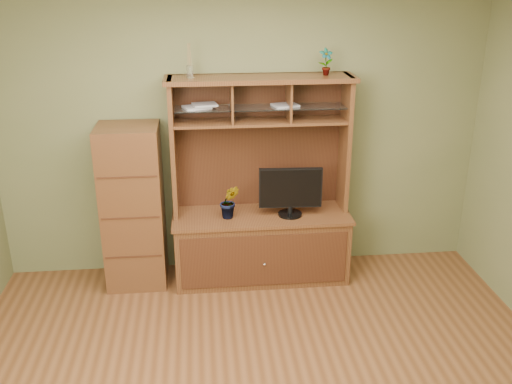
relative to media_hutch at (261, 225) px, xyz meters
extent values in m
cube|color=#5B633A|center=(-0.15, 0.28, 0.83)|extent=(4.50, 0.02, 2.70)
cube|color=#442313|center=(0.00, -0.02, -0.21)|extent=(1.60, 0.55, 0.62)
cube|color=#381A0F|center=(0.00, -0.30, -0.21)|extent=(1.50, 0.01, 0.50)
sphere|color=silver|center=(0.00, -0.32, -0.24)|extent=(0.02, 0.02, 0.02)
cube|color=#442313|center=(0.00, -0.02, 0.11)|extent=(1.64, 0.59, 0.03)
cube|color=#442313|center=(-0.78, 0.08, 0.75)|extent=(0.04, 0.35, 1.25)
cube|color=#442313|center=(0.78, 0.08, 0.75)|extent=(0.04, 0.35, 1.25)
cube|color=#381A0F|center=(0.00, 0.24, 0.75)|extent=(1.52, 0.02, 1.25)
cube|color=#442313|center=(0.00, 0.08, 1.36)|extent=(1.66, 0.40, 0.04)
cube|color=#442313|center=(0.00, 0.08, 0.98)|extent=(1.52, 0.32, 0.02)
cube|color=#442313|center=(-0.25, 0.08, 1.16)|extent=(0.02, 0.31, 0.35)
cube|color=#442313|center=(0.25, 0.08, 1.16)|extent=(0.02, 0.31, 0.35)
cube|color=silver|center=(0.00, 0.07, 1.11)|extent=(1.50, 0.27, 0.01)
cylinder|color=black|center=(0.26, -0.08, 0.14)|extent=(0.22, 0.22, 0.02)
cylinder|color=black|center=(0.26, -0.08, 0.19)|extent=(0.04, 0.04, 0.07)
cube|color=black|center=(0.26, -0.08, 0.40)|extent=(0.57, 0.07, 0.37)
imported|color=#325B1F|center=(-0.30, -0.08, 0.29)|extent=(0.18, 0.15, 0.32)
imported|color=#376122|center=(0.57, 0.08, 1.49)|extent=(0.13, 0.10, 0.23)
cylinder|color=silver|center=(-0.60, 0.08, 1.43)|extent=(0.06, 0.06, 0.10)
cylinder|color=olive|center=(-0.60, 0.08, 1.57)|extent=(0.04, 0.04, 0.19)
cube|color=#AAAAAF|center=(-0.56, 0.08, 1.12)|extent=(0.27, 0.23, 0.02)
cube|color=#AAAAAF|center=(-0.49, 0.08, 1.14)|extent=(0.23, 0.19, 0.02)
cube|color=#AAAAAF|center=(0.22, 0.08, 1.12)|extent=(0.25, 0.22, 0.02)
cube|color=#442313|center=(-1.16, 0.01, 0.23)|extent=(0.54, 0.48, 1.51)
cube|color=#381A0F|center=(-1.16, -0.24, -0.15)|extent=(0.50, 0.01, 0.02)
cube|color=#381A0F|center=(-1.16, -0.24, 0.23)|extent=(0.50, 0.01, 0.01)
cube|color=#381A0F|center=(-1.16, -0.24, 0.61)|extent=(0.50, 0.01, 0.02)
camera|label=1|loc=(-0.54, -4.83, 2.25)|focal=40.00mm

